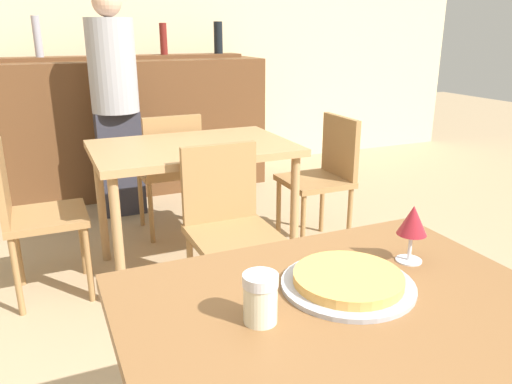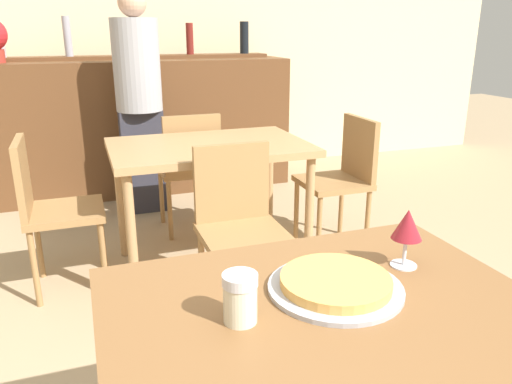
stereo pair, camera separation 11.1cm
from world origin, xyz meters
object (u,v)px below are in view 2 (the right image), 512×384
at_px(chair_far_side_back, 190,164).
at_px(chair_far_side_left, 49,204).
at_px(wine_glass, 407,226).
at_px(chair_far_side_right, 343,173).
at_px(chair_far_side_front, 239,219).
at_px(pizza_tray, 335,284).
at_px(cheese_shaker, 240,298).
at_px(person_standing, 139,96).

height_order(chair_far_side_back, chair_far_side_left, same).
bearing_deg(chair_far_side_left, wine_glass, -150.29).
bearing_deg(chair_far_side_right, chair_far_side_front, -58.00).
xyz_separation_m(pizza_tray, cheese_shaker, (-0.26, -0.05, 0.04)).
distance_m(chair_far_side_right, cheese_shaker, 2.24).
relative_size(chair_far_side_front, chair_far_side_right, 1.00).
height_order(chair_far_side_left, pizza_tray, chair_far_side_left).
relative_size(chair_far_side_front, pizza_tray, 2.60).
xyz_separation_m(chair_far_side_front, pizza_tray, (-0.14, -1.21, 0.29)).
relative_size(chair_far_side_back, person_standing, 0.51).
relative_size(chair_far_side_left, chair_far_side_right, 1.00).
bearing_deg(chair_far_side_front, wine_glass, -85.32).
bearing_deg(wine_glass, chair_far_side_left, 119.71).
distance_m(chair_far_side_right, pizza_tray, 2.05).
distance_m(chair_far_side_back, chair_far_side_left, 1.04).
distance_m(chair_far_side_front, person_standing, 1.73).
bearing_deg(chair_far_side_front, person_standing, 98.32).
bearing_deg(pizza_tray, chair_far_side_front, 83.48).
xyz_separation_m(pizza_tray, person_standing, (-0.11, 2.88, 0.10)).
distance_m(cheese_shaker, person_standing, 2.94).
height_order(chair_far_side_front, wine_glass, wine_glass).
bearing_deg(cheese_shaker, chair_far_side_left, 104.95).
height_order(chair_far_side_front, chair_far_side_left, same).
relative_size(chair_far_side_back, chair_far_side_left, 1.00).
height_order(chair_far_side_front, chair_far_side_back, same).
distance_m(chair_far_side_left, chair_far_side_right, 1.76).
relative_size(chair_far_side_back, cheese_shaker, 7.59).
height_order(chair_far_side_front, person_standing, person_standing).
bearing_deg(pizza_tray, chair_far_side_right, 59.99).
height_order(chair_far_side_left, cheese_shaker, cheese_shaker).
bearing_deg(person_standing, wine_glass, -83.16).
bearing_deg(chair_far_side_right, wine_glass, -24.68).
bearing_deg(chair_far_side_front, chair_far_side_back, 90.00).
bearing_deg(pizza_tray, wine_glass, 13.36).
bearing_deg(pizza_tray, person_standing, 92.10).
xyz_separation_m(chair_far_side_back, cheese_shaker, (-0.39, -2.36, 0.33)).
distance_m(chair_far_side_back, person_standing, 0.74).
bearing_deg(person_standing, pizza_tray, -87.90).
height_order(chair_far_side_right, wine_glass, wine_glass).
bearing_deg(person_standing, chair_far_side_right, -44.94).
xyz_separation_m(chair_far_side_right, pizza_tray, (-1.02, -1.76, 0.29)).
bearing_deg(chair_far_side_left, chair_far_side_right, -90.00).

